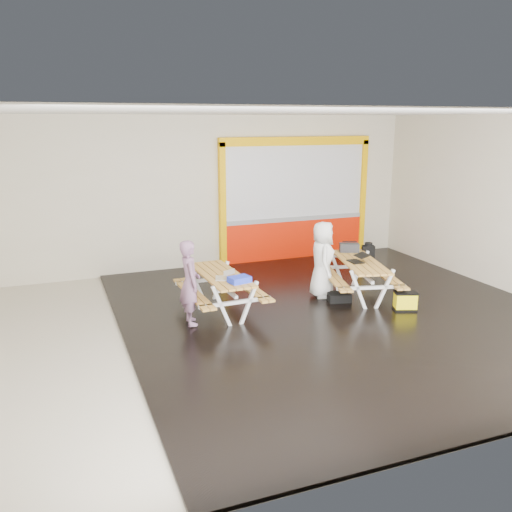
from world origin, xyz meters
name	(u,v)px	position (x,y,z in m)	size (l,w,h in m)	color
room	(276,224)	(0.00, 0.00, 1.75)	(10.02, 8.02, 3.52)	beige
deck	(340,314)	(1.25, 0.00, 0.03)	(7.50, 7.98, 0.05)	black
kiosk	(295,202)	(2.20, 3.93, 1.44)	(3.88, 0.16, 3.00)	red
picnic_table_left	(221,283)	(-0.69, 0.85, 0.58)	(1.33, 1.91, 0.75)	#C48C39
picnic_table_right	(360,270)	(2.08, 0.72, 0.58)	(1.70, 2.14, 0.76)	#C48C39
person_left	(190,282)	(-1.35, 0.42, 0.78)	(0.52, 0.34, 1.43)	slate
person_right	(322,260)	(1.38, 0.95, 0.79)	(0.72, 0.47, 1.47)	white
laptop_left	(224,276)	(-0.72, 0.55, 0.80)	(0.40, 0.38, 0.14)	silver
laptop_right	(358,259)	(2.00, 0.68, 0.81)	(0.36, 0.32, 0.15)	black
blue_pouch	(239,279)	(-0.55, 0.24, 0.80)	(0.35, 0.25, 0.10)	blue
toolbox	(349,248)	(2.26, 1.43, 0.85)	(0.43, 0.33, 0.23)	black
backpack	(368,253)	(2.71, 1.43, 0.69)	(0.30, 0.24, 0.43)	black
dark_case	(339,297)	(1.57, 0.59, 0.13)	(0.42, 0.32, 0.16)	black
fluke_bag	(405,301)	(2.43, -0.28, 0.21)	(0.46, 0.38, 0.34)	black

